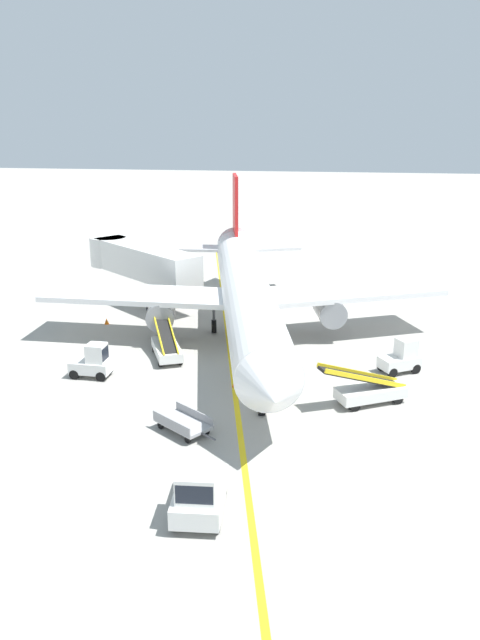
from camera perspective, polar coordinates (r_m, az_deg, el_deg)
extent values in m
plane|color=#9E9B93|center=(34.28, 1.14, -8.22)|extent=(300.00, 300.00, 0.00)
cube|color=yellow|center=(39.03, -0.66, -4.85)|extent=(16.71, 78.36, 0.01)
cylinder|color=white|center=(43.57, 0.58, 2.38)|extent=(9.38, 30.04, 3.30)
cone|color=white|center=(28.35, 2.87, -6.35)|extent=(3.66, 3.01, 3.23)
cone|color=white|center=(59.44, -0.53, 6.96)|extent=(3.64, 3.38, 3.14)
cube|color=white|center=(46.22, 9.76, 2.51)|extent=(13.67, 9.28, 0.36)
cylinder|color=gray|center=(45.21, 7.94, 0.94)|extent=(2.52, 3.52, 1.90)
cube|color=white|center=(45.25, -9.07, 2.22)|extent=(13.01, 4.44, 0.36)
cylinder|color=gray|center=(44.44, -7.02, 0.68)|extent=(2.52, 3.52, 1.90)
cube|color=red|center=(56.48, -0.41, 10.14)|extent=(1.09, 3.97, 5.20)
cube|color=white|center=(56.93, 2.65, 6.46)|extent=(5.64, 3.83, 0.24)
cube|color=white|center=(56.62, -3.44, 6.38)|extent=(5.34, 2.54, 0.24)
cylinder|color=#4C4C51|center=(33.39, 1.95, -6.01)|extent=(0.20, 0.20, 3.12)
cylinder|color=black|center=(33.92, 1.93, -7.99)|extent=(0.46, 0.62, 0.56)
cylinder|color=#4C4C51|center=(46.21, 3.12, 0.82)|extent=(0.20, 0.20, 3.12)
cylinder|color=black|center=(46.54, 3.10, -0.45)|extent=(0.54, 1.01, 0.96)
cylinder|color=#4C4C51|center=(45.93, -2.34, 0.73)|extent=(0.20, 0.20, 3.12)
cylinder|color=black|center=(46.26, -2.33, -0.55)|extent=(0.54, 1.01, 0.96)
cube|color=black|center=(30.04, 2.47, -4.18)|extent=(2.95, 1.55, 0.60)
cube|color=silver|center=(53.02, -8.44, 5.16)|extent=(10.87, 9.69, 2.50)
cylinder|color=silver|center=(57.78, -11.59, 6.03)|extent=(3.20, 3.20, 2.50)
cylinder|color=#59595B|center=(52.15, -7.22, 2.25)|extent=(0.56, 0.56, 2.35)
cube|color=#333338|center=(52.41, -7.18, 1.27)|extent=(1.80, 1.40, 0.50)
cube|color=silver|center=(26.29, -3.57, -15.29)|extent=(2.14, 3.72, 0.80)
cube|color=silver|center=(25.25, -3.82, -14.26)|extent=(1.63, 1.72, 1.10)
cube|color=black|center=(24.61, -4.08, -15.21)|extent=(1.43, 0.18, 0.77)
cylinder|color=black|center=(25.39, -2.07, -17.69)|extent=(0.26, 0.61, 0.60)
cylinder|color=black|center=(25.60, -5.84, -17.45)|extent=(0.26, 0.61, 0.60)
cylinder|color=black|center=(27.47, -1.46, -14.65)|extent=(0.26, 0.61, 0.60)
cylinder|color=black|center=(27.66, -4.90, -14.46)|extent=(0.26, 0.61, 0.60)
cube|color=silver|center=(39.50, -13.09, -4.05)|extent=(2.45, 1.39, 0.70)
cube|color=silver|center=(39.02, -12.62, -2.87)|extent=(1.12, 1.08, 1.10)
cube|color=black|center=(38.82, -11.92, -2.93)|extent=(0.12, 0.98, 0.77)
cylinder|color=black|center=(39.78, -11.63, -4.33)|extent=(0.61, 0.24, 0.60)
cylinder|color=black|center=(38.84, -12.23, -4.92)|extent=(0.61, 0.24, 0.60)
cylinder|color=black|center=(40.42, -13.85, -4.12)|extent=(0.61, 0.24, 0.60)
cylinder|color=black|center=(39.50, -14.49, -4.70)|extent=(0.61, 0.24, 0.60)
cube|color=silver|center=(40.32, 13.96, -3.65)|extent=(2.73, 2.33, 0.70)
cube|color=silver|center=(40.25, 14.54, -2.37)|extent=(1.46, 1.44, 1.10)
cube|color=black|center=(40.55, 15.13, -2.27)|extent=(0.56, 0.88, 0.77)
cylinder|color=black|center=(41.33, 14.43, -3.67)|extent=(0.63, 0.49, 0.60)
cylinder|color=black|center=(40.52, 15.34, -4.19)|extent=(0.63, 0.49, 0.60)
cylinder|color=black|center=(40.41, 12.49, -4.03)|extent=(0.63, 0.49, 0.60)
cylinder|color=black|center=(39.57, 13.38, -4.57)|extent=(0.63, 0.49, 0.60)
cube|color=silver|center=(35.85, 11.52, -6.33)|extent=(4.06, 3.11, 0.60)
cylinder|color=black|center=(34.85, 10.14, -7.51)|extent=(0.63, 0.48, 0.60)
cylinder|color=black|center=(35.85, 9.13, -6.71)|extent=(0.63, 0.48, 0.60)
cylinder|color=black|center=(36.16, 13.84, -6.80)|extent=(0.63, 0.48, 0.60)
cylinder|color=black|center=(37.12, 12.76, -6.05)|extent=(0.63, 0.48, 0.60)
cube|color=black|center=(35.19, 10.78, -5.06)|extent=(4.83, 3.14, 1.76)
cube|color=yellow|center=(34.79, 11.16, -5.15)|extent=(4.47, 2.43, 1.84)
cube|color=yellow|center=(35.50, 10.43, -4.62)|extent=(4.47, 2.43, 1.84)
cube|color=silver|center=(41.63, -6.52, -2.60)|extent=(2.90, 4.08, 0.60)
cylinder|color=black|center=(42.89, -7.63, -2.45)|extent=(0.44, 0.64, 0.60)
cylinder|color=black|center=(43.06, -5.95, -2.31)|extent=(0.44, 0.64, 0.60)
cylinder|color=black|center=(40.43, -7.10, -3.72)|extent=(0.44, 0.64, 0.60)
cylinder|color=black|center=(40.60, -5.32, -3.56)|extent=(0.44, 0.64, 0.60)
cube|color=black|center=(41.87, -6.69, -1.10)|extent=(2.83, 4.94, 1.76)
cube|color=yellow|center=(41.78, -7.31, -1.00)|extent=(2.09, 4.63, 1.84)
cube|color=yellow|center=(41.90, -6.09, -0.90)|extent=(2.09, 4.63, 1.84)
cube|color=#A5A5A8|center=(32.29, -5.07, -9.15)|extent=(3.14, 2.87, 0.16)
cube|color=#4C4C51|center=(31.05, -2.84, -10.30)|extent=(0.77, 0.60, 0.08)
cylinder|color=#4C4C51|center=(30.76, -2.26, -10.59)|extent=(0.12, 0.12, 0.05)
cube|color=gray|center=(32.61, -4.07, -8.35)|extent=(2.28, 1.72, 0.50)
cube|color=gray|center=(31.76, -6.13, -9.16)|extent=(2.28, 1.72, 0.50)
cylinder|color=black|center=(32.05, -3.00, -9.84)|extent=(0.36, 0.31, 0.36)
cylinder|color=black|center=(31.35, -4.66, -10.54)|extent=(0.36, 0.31, 0.36)
cylinder|color=black|center=(33.47, -5.44, -8.63)|extent=(0.36, 0.31, 0.36)
cylinder|color=black|center=(32.81, -7.07, -9.27)|extent=(0.36, 0.31, 0.36)
cylinder|color=#26262D|center=(35.24, 4.00, -6.74)|extent=(0.24, 0.24, 0.85)
cube|color=yellow|center=(34.96, 4.02, -5.69)|extent=(0.36, 0.22, 0.56)
sphere|color=#9E7051|center=(34.80, 4.03, -5.10)|extent=(0.20, 0.20, 0.20)
sphere|color=yellow|center=(34.78, 4.04, -5.01)|extent=(0.24, 0.24, 0.24)
cone|color=orange|center=(49.19, -11.76, -0.11)|extent=(0.36, 0.36, 0.44)
cone|color=orange|center=(37.24, -0.43, -5.64)|extent=(0.36, 0.36, 0.44)
cone|color=orange|center=(49.61, -7.59, 0.27)|extent=(0.36, 0.36, 0.44)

